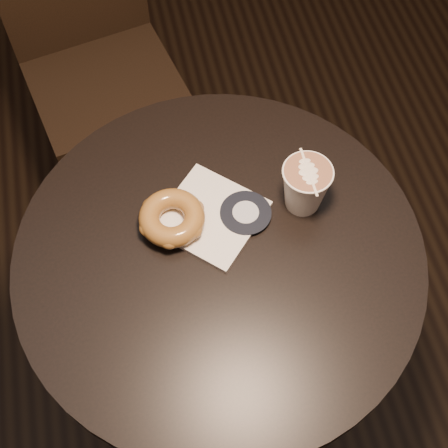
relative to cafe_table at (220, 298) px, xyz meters
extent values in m
plane|color=black|center=(0.00, 0.00, -0.55)|extent=(4.50, 4.50, 0.00)
cylinder|color=black|center=(0.00, 0.00, 0.18)|extent=(0.70, 0.70, 0.03)
cylinder|color=black|center=(0.00, 0.00, -0.18)|extent=(0.07, 0.07, 0.70)
cylinder|color=black|center=(0.00, 0.00, -0.54)|extent=(0.44, 0.44, 0.02)
cube|color=black|center=(-0.16, 0.72, -0.12)|extent=(0.45, 0.45, 0.04)
cylinder|color=black|center=(-0.28, 0.53, -0.34)|extent=(0.03, 0.03, 0.43)
cylinder|color=black|center=(0.03, 0.60, -0.34)|extent=(0.03, 0.03, 0.43)
cylinder|color=black|center=(-0.35, 0.85, -0.34)|extent=(0.03, 0.03, 0.43)
cylinder|color=black|center=(-0.03, 0.91, -0.34)|extent=(0.03, 0.03, 0.43)
cube|color=white|center=(0.00, 0.07, 0.20)|extent=(0.22, 0.22, 0.01)
torus|color=brown|center=(-0.07, 0.07, 0.23)|extent=(0.11, 0.11, 0.04)
camera|label=1|loc=(-0.10, -0.48, 1.13)|focal=50.00mm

